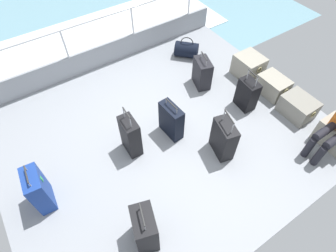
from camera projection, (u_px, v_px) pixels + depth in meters
name	position (u px, v px, depth m)	size (l,w,h in m)	color
ground_plane	(164.00, 133.00, 4.61)	(4.40, 5.20, 0.06)	gray
gunwale_port	(105.00, 54.00, 5.54)	(0.06, 5.20, 0.45)	gray
railing_port	(99.00, 30.00, 5.11)	(0.04, 4.20, 1.02)	silver
sea_wake	(84.00, 43.00, 6.72)	(12.00, 12.00, 0.01)	#6B99A8
cargo_crate_0	(249.00, 66.00, 5.34)	(0.53, 0.47, 0.42)	#9E9989
cargo_crate_1	(273.00, 86.00, 5.04)	(0.56, 0.39, 0.34)	#9E9989
cargo_crate_2	(298.00, 107.00, 4.71)	(0.59, 0.44, 0.34)	gray
suitcase_0	(171.00, 121.00, 4.35)	(0.44, 0.21, 0.70)	black
suitcase_1	(131.00, 136.00, 4.12)	(0.37, 0.22, 0.87)	black
suitcase_2	(202.00, 73.00, 5.11)	(0.47, 0.36, 0.67)	black
suitcase_3	(224.00, 139.00, 4.11)	(0.46, 0.31, 0.83)	black
suitcase_4	(247.00, 94.00, 4.75)	(0.37, 0.26, 0.75)	black
suitcase_5	(145.00, 229.00, 3.27)	(0.45, 0.36, 0.79)	black
suitcase_6	(39.00, 190.00, 3.58)	(0.43, 0.24, 0.75)	navy
duffel_bag	(187.00, 50.00, 5.74)	(0.56, 0.55, 0.45)	black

